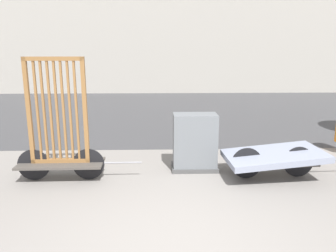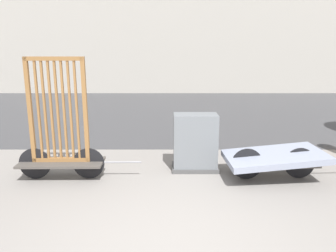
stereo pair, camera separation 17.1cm
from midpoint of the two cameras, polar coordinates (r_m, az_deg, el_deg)
The scene contains 5 objects.
ground_plane at distance 4.23m, azimuth -0.35°, elevation -19.94°, with size 60.00×60.00×0.00m, color gray.
road_strip at distance 12.87m, azimuth -1.29°, elevation 2.77°, with size 56.00×10.42×0.01m.
bike_cart_with_bedframe at distance 6.16m, azimuth -19.10°, elevation -2.32°, with size 2.23×0.60×2.20m.
bike_cart_with_mattress at distance 6.31m, azimuth 17.14°, elevation -5.20°, with size 2.34×1.13×0.57m.
utility_cabinet at distance 6.41m, azimuth 3.92°, elevation -3.17°, with size 0.90×0.53×1.11m.
Camera 1 is at (-0.16, -3.55, 2.31)m, focal length 35.00 mm.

